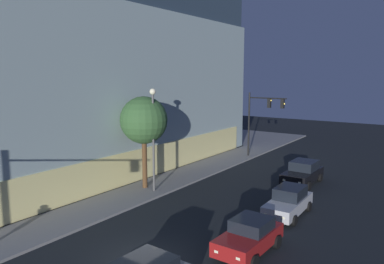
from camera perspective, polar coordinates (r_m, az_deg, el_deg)
The scene contains 8 objects.
ground_plane at distance 18.40m, azimuth -7.52°, elevation -18.92°, with size 120.00×120.00×0.00m, color black.
modern_building at distance 39.34m, azimuth -19.48°, elevation 8.29°, with size 33.54×23.81×17.39m.
traffic_light_far_corner at distance 38.65m, azimuth 10.63°, elevation 2.91°, with size 0.34×4.03×6.61m.
street_lamp_sidewalk at distance 26.85m, azimuth -5.93°, elevation 0.79°, with size 0.44×0.44×7.43m.
sidewalk_tree at distance 27.68m, azimuth -7.34°, elevation 1.74°, with size 3.50×3.50×6.85m.
car_red at distance 18.94m, azimuth 8.72°, elevation -15.35°, with size 4.13×2.17×1.63m.
car_silver at distance 24.07m, azimuth 14.48°, elevation -10.20°, with size 4.53×2.01×1.71m.
car_black at distance 31.15m, azimuth 16.50°, elevation -5.90°, with size 4.60×2.31×1.76m.
Camera 1 is at (-12.04, -11.04, 8.47)m, focal length 35.06 mm.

